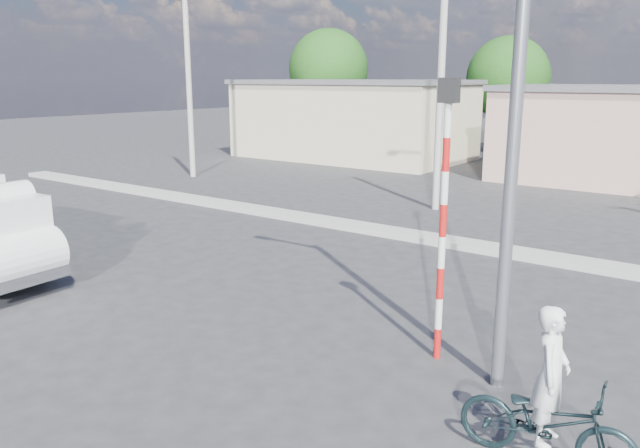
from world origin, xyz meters
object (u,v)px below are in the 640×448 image
Objects in this scene: streetlight at (509,30)px; traffic_pole at (444,198)px; bicycle at (547,422)px; cyclist at (549,400)px.

traffic_pole is at bearing 162.27° from streetlight.
bicycle is 3.55m from traffic_pole.
traffic_pole is at bearing 45.94° from cyclist.
traffic_pole is 2.56m from streetlight.
traffic_pole is at bearing 45.94° from bicycle.
cyclist reaches higher than bicycle.
cyclist is (0.00, 0.00, 0.29)m from bicycle.
streetlight is at bearing 35.64° from bicycle.
streetlight reaches higher than bicycle.
streetlight is (0.94, -0.30, 2.37)m from traffic_pole.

